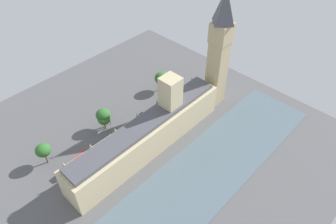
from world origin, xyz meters
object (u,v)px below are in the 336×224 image
at_px(car_silver_by_river_gate, 97,151).
at_px(double_decker_bus_kerbside, 77,163).
at_px(clock_tower, 220,48).
at_px(pedestrian_leading, 162,116).
at_px(parliament_building, 150,132).
at_px(car_black_near_tower, 129,132).
at_px(plane_tree_slot_11, 103,115).
at_px(plane_tree_slot_10, 162,78).
at_px(pedestrian_trailing, 136,136).
at_px(street_lamp_slot_13, 109,117).
at_px(plane_tree_slot_12, 104,119).
at_px(plane_tree_opposite_hall, 43,150).
at_px(car_yellow_cab_corner, 142,115).
at_px(pedestrian_under_trees, 131,140).
at_px(car_blue_far_end, 116,136).
at_px(double_decker_bus_midblock, 165,103).

distance_m(car_silver_by_river_gate, double_decker_bus_kerbside, 10.35).
relative_size(clock_tower, pedestrian_leading, 36.88).
distance_m(parliament_building, car_black_near_tower, 14.31).
xyz_separation_m(parliament_building, plane_tree_slot_11, (23.26, 6.21, -0.87)).
height_order(clock_tower, plane_tree_slot_10, clock_tower).
relative_size(car_silver_by_river_gate, pedestrian_trailing, 2.76).
xyz_separation_m(plane_tree_slot_10, street_lamp_slot_13, (-0.85, 34.71, -2.94)).
xyz_separation_m(pedestrian_trailing, plane_tree_slot_12, (13.79, 5.99, 4.96)).
bearing_deg(plane_tree_slot_10, car_silver_by_river_gate, 101.57).
xyz_separation_m(clock_tower, plane_tree_opposite_hall, (25.10, 77.99, -22.27)).
relative_size(clock_tower, plane_tree_slot_11, 5.60).
bearing_deg(car_yellow_cab_corner, parliament_building, 140.37).
relative_size(car_yellow_cab_corner, plane_tree_slot_11, 0.44).
bearing_deg(pedestrian_trailing, plane_tree_slot_12, 16.84).
xyz_separation_m(car_silver_by_river_gate, plane_tree_slot_11, (9.55, -11.80, 6.57)).
distance_m(car_black_near_tower, pedestrian_under_trees, 4.42).
bearing_deg(plane_tree_slot_11, street_lamp_slot_13, -95.87).
height_order(pedestrian_trailing, plane_tree_slot_12, plane_tree_slot_12).
height_order(double_decker_bus_kerbside, plane_tree_slot_11, plane_tree_slot_11).
bearing_deg(car_black_near_tower, plane_tree_slot_10, -72.95).
bearing_deg(pedestrian_under_trees, street_lamp_slot_13, -167.85).
distance_m(car_black_near_tower, pedestrian_trailing, 3.69).
xyz_separation_m(parliament_building, car_black_near_tower, (12.09, 1.78, -7.44)).
distance_m(double_decker_bus_kerbside, pedestrian_trailing, 27.81).
xyz_separation_m(clock_tower, car_blue_far_end, (15.59, 49.83, -28.75)).
bearing_deg(plane_tree_opposite_hall, car_yellow_cab_corner, -99.89).
relative_size(car_blue_far_end, pedestrian_under_trees, 2.71).
xyz_separation_m(clock_tower, pedestrian_leading, (10.03, 26.45, -28.94)).
relative_size(pedestrian_under_trees, plane_tree_slot_11, 0.16).
bearing_deg(car_blue_far_end, car_black_near_tower, -117.87).
bearing_deg(parliament_building, car_yellow_cab_corner, -31.78).
height_order(pedestrian_leading, plane_tree_slot_12, plane_tree_slot_12).
relative_size(car_silver_by_river_gate, plane_tree_slot_12, 0.58).
xyz_separation_m(pedestrian_trailing, plane_tree_slot_10, (15.28, -32.13, 6.42)).
distance_m(plane_tree_slot_10, street_lamp_slot_13, 34.84).
distance_m(car_black_near_tower, car_silver_by_river_gate, 16.32).
distance_m(double_decker_bus_midblock, pedestrian_trailing, 23.88).
bearing_deg(pedestrian_under_trees, parliament_building, 39.12).
height_order(car_yellow_cab_corner, car_blue_far_end, same).
height_order(pedestrian_trailing, plane_tree_slot_10, plane_tree_slot_10).
relative_size(pedestrian_under_trees, street_lamp_slot_13, 0.27).
relative_size(double_decker_bus_midblock, plane_tree_opposite_hall, 1.06).
height_order(car_blue_far_end, double_decker_bus_kerbside, double_decker_bus_kerbside).
relative_size(pedestrian_under_trees, plane_tree_slot_10, 0.16).
distance_m(double_decker_bus_midblock, car_black_near_tower, 24.45).
height_order(clock_tower, car_black_near_tower, clock_tower).
xyz_separation_m(car_silver_by_river_gate, pedestrian_leading, (-4.63, -34.40, -0.19)).
bearing_deg(plane_tree_slot_12, parliament_building, -163.12).
distance_m(double_decker_bus_kerbside, pedestrian_under_trees, 24.87).
xyz_separation_m(parliament_building, plane_tree_opposite_hall, (24.16, 35.15, -0.96)).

